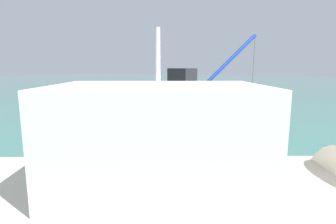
# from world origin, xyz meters

# --- Properties ---
(ground) EXTENTS (200.00, 200.00, 0.00)m
(ground) POSITION_xyz_m (0.00, 0.00, 0.00)
(ground) COLOR #386B60
(dock) EXTENTS (12.20, 7.53, 0.90)m
(dock) POSITION_xyz_m (-6.76, 0.00, 0.45)
(dock) COLOR gray
(dock) RESTS_ON ground
(crane_truck) EXTENTS (8.99, 6.50, 6.32)m
(crane_truck) POSITION_xyz_m (-6.26, -0.77, 2.31)
(crane_truck) COLOR black
(crane_truck) RESTS_ON dock
(dock_worker) EXTENTS (0.34, 0.34, 1.66)m
(dock_worker) POSITION_xyz_m (-4.40, -2.60, 1.74)
(dock_worker) COLOR #3B3B3B
(dock_worker) RESTS_ON dock
(salvaged_car) EXTENTS (4.36, 3.29, 3.15)m
(salvaged_car) POSITION_xyz_m (1.22, 0.16, 0.63)
(salvaged_car) COLOR #99999E
(salvaged_car) RESTS_ON ground
(moored_yacht) EXTENTS (9.68, 13.88, 6.32)m
(moored_yacht) POSITION_xyz_m (10.98, 7.83, 0.53)
(moored_yacht) COLOR beige
(moored_yacht) RESTS_ON ground
(piling_near) EXTENTS (0.35, 0.35, 1.73)m
(piling_near) POSITION_xyz_m (-0.03, -1.64, 0.86)
(piling_near) COLOR brown
(piling_near) RESTS_ON ground
(piling_mid) EXTENTS (0.35, 0.35, 1.42)m
(piling_mid) POSITION_xyz_m (-0.22, 2.03, 0.71)
(piling_mid) COLOR brown
(piling_mid) RESTS_ON ground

